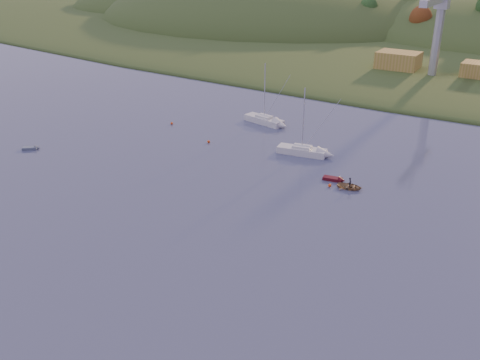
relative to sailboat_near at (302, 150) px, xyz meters
The scene contains 17 objects.
ground 57.06m from the sailboat_near, 85.72° to the right, with size 500.00×500.00×0.00m, color #3A3F5F.
shore_slope 108.19m from the sailboat_near, 87.74° to the left, with size 640.00×150.00×7.00m, color #324A1D.
hill_left_far 221.93m from the sailboat_near, 134.57° to the left, with size 120.00×100.00×32.00m, color #324A1D.
hill_left 166.83m from the sailboat_near, 120.93° to the left, with size 170.00×140.00×44.00m, color #324A1D.
hillside_trees 128.18m from the sailboat_near, 88.09° to the left, with size 280.00×50.00×32.00m, color #1A4B1E, non-canonical shape.
wharf 65.76m from the sailboat_near, 81.90° to the left, with size 42.00×16.00×2.40m, color slate.
shed_west 66.34m from the sailboat_near, 93.24° to the left, with size 11.00×8.00×4.80m, color #A78B37.
dock_crane 63.96m from the sailboat_near, 84.19° to the left, with size 3.20×28.00×20.30m.
sailboat_near is the anchor object (origin of this frame).
sailboat_far 18.76m from the sailboat_near, 140.91° to the left, with size 9.33×4.45×12.44m.
canoe 15.62m from the sailboat_near, 35.90° to the right, with size 2.74×3.83×0.79m, color #9E7F57.
paddler 15.61m from the sailboat_near, 35.90° to the right, with size 0.57×0.38×1.58m, color black.
red_tender 12.38m from the sailboat_near, 37.30° to the right, with size 3.66×1.75×1.19m.
grey_dinghy 48.57m from the sailboat_near, 150.45° to the right, with size 3.17×2.83×1.16m.
buoy_1 14.12m from the sailboat_near, 46.00° to the right, with size 0.50×0.50×0.50m, color #F0450C.
buoy_2 30.24m from the sailboat_near, behind, with size 0.50×0.50×0.50m, color #F0450C.
buoy_3 17.85m from the sailboat_near, 166.71° to the right, with size 0.50×0.50×0.50m, color #F0450C.
Camera 1 is at (33.86, -23.68, 34.50)m, focal length 40.00 mm.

